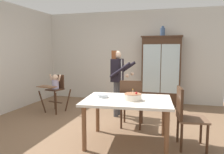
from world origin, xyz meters
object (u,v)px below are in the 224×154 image
(china_cabinet, at_px, (161,71))
(high_chair_with_toddler, at_px, (55,86))
(dining_chair_right_end, at_px, (186,113))
(adult_person, at_px, (118,75))
(dining_table, at_px, (127,105))
(serving_bowl, at_px, (103,96))
(ceramic_vase, at_px, (163,32))
(birthday_cake, at_px, (133,97))
(dining_chair_far_side, at_px, (131,100))

(china_cabinet, height_order, high_chair_with_toddler, china_cabinet)
(dining_chair_right_end, bearing_deg, adult_person, 39.26)
(dining_table, distance_m, serving_bowl, 0.44)
(serving_bowl, bearing_deg, high_chair_with_toddler, 142.54)
(high_chair_with_toddler, xyz_separation_m, serving_bowl, (1.68, -1.29, 0.11))
(ceramic_vase, relative_size, birthday_cake, 0.96)
(high_chair_with_toddler, bearing_deg, ceramic_vase, 43.49)
(dining_table, bearing_deg, ceramic_vase, 82.47)
(ceramic_vase, bearing_deg, adult_person, -123.43)
(china_cabinet, xyz_separation_m, ceramic_vase, (0.01, 0.00, 1.08))
(high_chair_with_toddler, relative_size, adult_person, 0.62)
(china_cabinet, xyz_separation_m, serving_bowl, (-0.78, -2.81, -0.20))
(adult_person, bearing_deg, high_chair_with_toddler, 100.03)
(dining_chair_far_side, distance_m, dining_chair_right_end, 1.18)
(birthday_cake, bearing_deg, dining_chair_far_side, 102.57)
(ceramic_vase, distance_m, adult_person, 1.99)
(serving_bowl, bearing_deg, ceramic_vase, 74.17)
(ceramic_vase, xyz_separation_m, dining_chair_far_side, (-0.45, -2.12, -1.49))
(china_cabinet, xyz_separation_m, dining_table, (-0.36, -2.83, -0.32))
(china_cabinet, relative_size, dining_table, 1.29)
(dining_chair_far_side, xyz_separation_m, dining_chair_right_end, (0.99, -0.63, 0.00))
(high_chair_with_toddler, bearing_deg, dining_chair_far_side, -4.22)
(dining_chair_far_side, bearing_deg, high_chair_with_toddler, -18.88)
(high_chair_with_toddler, distance_m, dining_table, 2.48)
(high_chair_with_toddler, distance_m, dining_chair_right_end, 3.26)
(ceramic_vase, height_order, dining_table, ceramic_vase)
(ceramic_vase, relative_size, high_chair_with_toddler, 0.28)
(china_cabinet, bearing_deg, dining_chair_right_end, -78.56)
(ceramic_vase, height_order, birthday_cake, ceramic_vase)
(high_chair_with_toddler, xyz_separation_m, birthday_cake, (2.20, -1.35, 0.14))
(serving_bowl, bearing_deg, china_cabinet, 74.42)
(ceramic_vase, bearing_deg, china_cabinet, -165.59)
(dining_table, bearing_deg, adult_person, 110.70)
(high_chair_with_toddler, height_order, birthday_cake, high_chair_with_toddler)
(serving_bowl, bearing_deg, birthday_cake, -6.11)
(dining_chair_right_end, bearing_deg, serving_bowl, 85.06)
(serving_bowl, height_order, dining_chair_far_side, dining_chair_far_side)
(adult_person, distance_m, serving_bowl, 1.44)
(adult_person, xyz_separation_m, dining_chair_far_side, (0.47, -0.72, -0.41))
(adult_person, xyz_separation_m, birthday_cake, (0.64, -1.48, -0.17))
(dining_table, relative_size, dining_chair_right_end, 1.55)
(china_cabinet, height_order, adult_person, china_cabinet)
(birthday_cake, height_order, dining_chair_right_end, dining_chair_right_end)
(china_cabinet, distance_m, serving_bowl, 2.93)
(adult_person, distance_m, dining_chair_right_end, 2.04)
(china_cabinet, xyz_separation_m, dining_chair_right_end, (0.56, -2.75, -0.41))
(china_cabinet, distance_m, ceramic_vase, 1.08)
(high_chair_with_toddler, xyz_separation_m, dining_chair_right_end, (3.03, -1.22, -0.10))
(high_chair_with_toddler, relative_size, dining_chair_right_end, 0.99)
(ceramic_vase, distance_m, high_chair_with_toddler, 3.23)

